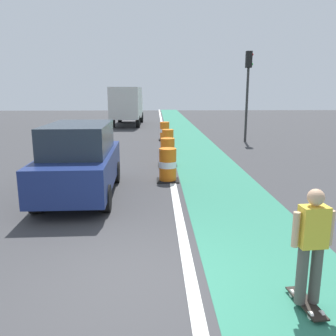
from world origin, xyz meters
TOP-DOWN VIEW (x-y plane):
  - ground_plane at (0.00, 0.00)m, footprint 100.00×100.00m
  - bike_lane_strip at (2.40, 12.00)m, footprint 2.50×80.00m
  - lane_divider_stripe at (0.90, 12.00)m, footprint 0.20×80.00m
  - skateboarder_on_lane at (2.42, -0.73)m, footprint 0.57×0.82m
  - parked_suv_nearest at (-1.76, 4.71)m, footprint 2.01×4.65m
  - traffic_barrel_front at (0.75, 6.28)m, footprint 0.73×0.73m
  - traffic_barrel_mid at (0.82, 8.80)m, footprint 0.73×0.73m
  - traffic_barrel_back at (0.94, 12.03)m, footprint 0.73×0.73m
  - traffic_barrel_far at (0.89, 16.28)m, footprint 0.73×0.73m
  - delivery_truck_down_block at (-2.10, 26.02)m, footprint 2.47×7.64m
  - traffic_light_corner at (5.61, 15.36)m, footprint 0.41×0.32m

SIDE VIEW (x-z plane):
  - ground_plane at x=0.00m, z-range 0.00..0.00m
  - bike_lane_strip at x=2.40m, z-range 0.00..0.01m
  - lane_divider_stripe at x=0.90m, z-range 0.00..0.01m
  - traffic_barrel_front at x=0.75m, z-range -0.01..1.08m
  - traffic_barrel_mid at x=0.82m, z-range -0.01..1.08m
  - traffic_barrel_back at x=0.94m, z-range -0.01..1.08m
  - traffic_barrel_far at x=0.89m, z-range -0.01..1.08m
  - skateboarder_on_lane at x=2.42m, z-range 0.07..1.76m
  - parked_suv_nearest at x=-1.76m, z-range 0.02..2.06m
  - delivery_truck_down_block at x=-2.10m, z-range 0.23..3.46m
  - traffic_light_corner at x=5.61m, z-range 0.95..6.05m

